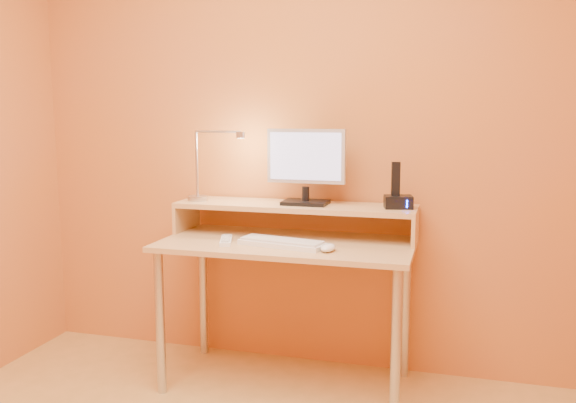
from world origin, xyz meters
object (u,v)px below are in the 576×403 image
(mouse, at_px, (328,248))
(keyboard, at_px, (282,244))
(monitor_panel, at_px, (306,156))
(phone_dock, at_px, (398,202))
(remote_control, at_px, (226,241))
(lamp_base, at_px, (198,198))

(mouse, bearing_deg, keyboard, 177.53)
(monitor_panel, relative_size, phone_dock, 3.01)
(monitor_panel, xyz_separation_m, remote_control, (-0.33, -0.26, -0.39))
(mouse, height_order, remote_control, mouse)
(phone_dock, bearing_deg, keyboard, -165.87)
(phone_dock, xyz_separation_m, keyboard, (-0.50, -0.25, -0.18))
(phone_dock, relative_size, keyboard, 0.32)
(phone_dock, distance_m, keyboard, 0.59)
(keyboard, bearing_deg, lamp_base, 168.44)
(mouse, distance_m, remote_control, 0.51)
(keyboard, xyz_separation_m, mouse, (0.23, -0.05, 0.01))
(monitor_panel, bearing_deg, mouse, -59.45)
(keyboard, distance_m, mouse, 0.23)
(lamp_base, relative_size, mouse, 0.97)
(remote_control, bearing_deg, mouse, -24.46)
(phone_dock, bearing_deg, monitor_panel, 166.33)
(lamp_base, distance_m, keyboard, 0.59)
(keyboard, height_order, mouse, mouse)
(lamp_base, distance_m, phone_dock, 1.02)
(lamp_base, height_order, remote_control, lamp_base)
(monitor_panel, xyz_separation_m, lamp_base, (-0.57, -0.04, -0.23))
(phone_dock, height_order, mouse, phone_dock)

